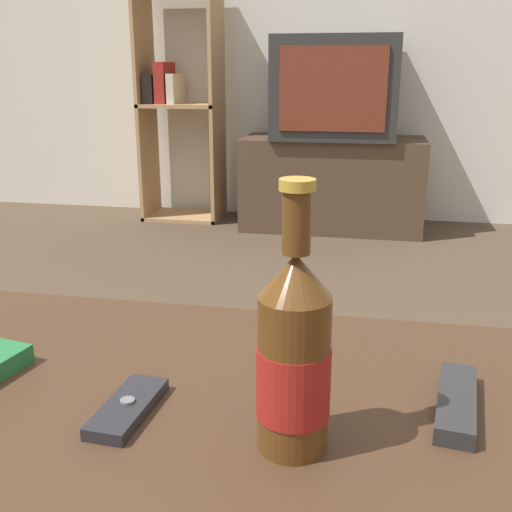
{
  "coord_description": "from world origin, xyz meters",
  "views": [
    {
      "loc": [
        0.2,
        -0.49,
        0.83
      ],
      "look_at": [
        0.04,
        0.32,
        0.57
      ],
      "focal_mm": 42.0,
      "sensor_mm": 36.0,
      "label": 1
    }
  ],
  "objects_px": {
    "bookshelf": "(178,101)",
    "cell_phone": "(128,408)",
    "television": "(336,88)",
    "remote_control": "(456,403)",
    "beer_bottle": "(294,357)",
    "tv_stand": "(332,183)"
  },
  "relations": [
    {
      "from": "television",
      "to": "cell_phone",
      "type": "distance_m",
      "value": 2.7
    },
    {
      "from": "bookshelf",
      "to": "beer_bottle",
      "type": "distance_m",
      "value": 2.97
    },
    {
      "from": "television",
      "to": "cell_phone",
      "type": "xyz_separation_m",
      "value": [
        -0.04,
        -2.69,
        -0.26
      ]
    },
    {
      "from": "television",
      "to": "bookshelf",
      "type": "bearing_deg",
      "value": 174.98
    },
    {
      "from": "bookshelf",
      "to": "remote_control",
      "type": "height_order",
      "value": "bookshelf"
    },
    {
      "from": "beer_bottle",
      "to": "cell_phone",
      "type": "height_order",
      "value": "beer_bottle"
    },
    {
      "from": "television",
      "to": "remote_control",
      "type": "bearing_deg",
      "value": -83.3
    },
    {
      "from": "tv_stand",
      "to": "remote_control",
      "type": "distance_m",
      "value": 2.65
    },
    {
      "from": "remote_control",
      "to": "television",
      "type": "bearing_deg",
      "value": 105.16
    },
    {
      "from": "tv_stand",
      "to": "beer_bottle",
      "type": "height_order",
      "value": "beer_bottle"
    },
    {
      "from": "bookshelf",
      "to": "cell_phone",
      "type": "distance_m",
      "value": 2.9
    },
    {
      "from": "bookshelf",
      "to": "tv_stand",
      "type": "bearing_deg",
      "value": -4.77
    },
    {
      "from": "bookshelf",
      "to": "remote_control",
      "type": "bearing_deg",
      "value": -66.21
    },
    {
      "from": "television",
      "to": "remote_control",
      "type": "distance_m",
      "value": 2.65
    },
    {
      "from": "bookshelf",
      "to": "television",
      "type": "bearing_deg",
      "value": -5.02
    },
    {
      "from": "cell_phone",
      "to": "bookshelf",
      "type": "bearing_deg",
      "value": 110.54
    },
    {
      "from": "tv_stand",
      "to": "remote_control",
      "type": "xyz_separation_m",
      "value": [
        0.31,
        -2.62,
        0.24
      ]
    },
    {
      "from": "television",
      "to": "tv_stand",
      "type": "bearing_deg",
      "value": 90.0
    },
    {
      "from": "television",
      "to": "bookshelf",
      "type": "height_order",
      "value": "bookshelf"
    },
    {
      "from": "cell_phone",
      "to": "remote_control",
      "type": "height_order",
      "value": "remote_control"
    },
    {
      "from": "tv_stand",
      "to": "beer_bottle",
      "type": "relative_size",
      "value": 3.58
    },
    {
      "from": "beer_bottle",
      "to": "cell_phone",
      "type": "relative_size",
      "value": 2.19
    }
  ]
}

